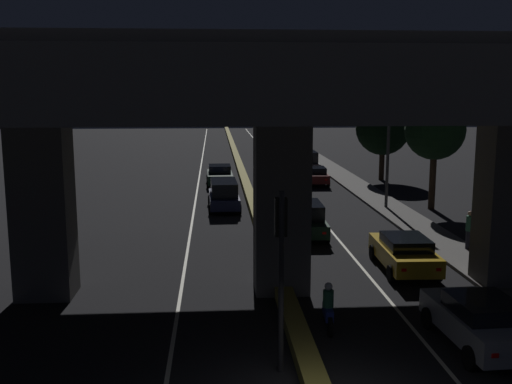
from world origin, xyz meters
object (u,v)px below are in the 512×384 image
traffic_light_left_of_median (281,249)px  car_dark_blue_lead_oncoming (224,194)px  car_dark_red_fifth (314,175)px  motorcycle_red_filtering_far (276,213)px  car_taxi_yellow_second (404,252)px  car_dark_green_second_oncoming (220,175)px  motorcycle_blue_filtering_near (328,309)px  street_lamp (383,137)px  motorcycle_black_filtering_mid (298,261)px  car_dark_blue_fourth (284,193)px  car_dark_green_third (304,219)px  car_grey_sixth (306,162)px  pedestrian_on_sidewalk (469,230)px

traffic_light_left_of_median → car_dark_blue_lead_oncoming: bearing=92.9°
car_dark_red_fifth → motorcycle_red_filtering_far: (-4.22, -13.25, -0.09)m
motorcycle_red_filtering_far → car_taxi_yellow_second: bearing=-157.7°
car_dark_green_second_oncoming → motorcycle_blue_filtering_near: size_ratio=2.33×
street_lamp → motorcycle_blue_filtering_near: 19.16m
street_lamp → car_dark_red_fifth: street_lamp is taller
car_taxi_yellow_second → motorcycle_blue_filtering_near: 6.88m
traffic_light_left_of_median → motorcycle_blue_filtering_near: (1.71, 2.52, -2.55)m
traffic_light_left_of_median → motorcycle_black_filtering_mid: (1.52, 7.57, -2.56)m
car_dark_blue_fourth → motorcycle_red_filtering_far: size_ratio=2.35×
car_dark_green_third → car_dark_blue_lead_oncoming: bearing=30.8°
traffic_light_left_of_median → street_lamp: bearing=67.7°
car_taxi_yellow_second → car_grey_sixth: size_ratio=1.12×
traffic_light_left_of_median → motorcycle_red_filtering_far: size_ratio=2.38×
car_dark_blue_lead_oncoming → motorcycle_blue_filtering_near: size_ratio=2.48×
traffic_light_left_of_median → car_dark_blue_fourth: size_ratio=1.01×
car_dark_blue_lead_oncoming → motorcycle_black_filtering_mid: (2.57, -13.14, -0.33)m
street_lamp → car_dark_green_second_oncoming: (-9.44, 9.91, -3.55)m
street_lamp → car_dark_green_third: 8.98m
car_dark_blue_fourth → car_dark_blue_lead_oncoming: 3.73m
car_dark_blue_lead_oncoming → motorcycle_blue_filtering_near: bearing=7.1°
car_dark_blue_lead_oncoming → car_dark_green_second_oncoming: (-0.14, 9.35, -0.16)m
motorcycle_black_filtering_mid → motorcycle_red_filtering_far: (0.08, 8.90, 0.03)m
car_dark_green_third → car_grey_sixth: 21.66m
motorcycle_red_filtering_far → motorcycle_blue_filtering_near: bearing=176.3°
car_dark_red_fifth → traffic_light_left_of_median: bearing=171.1°
traffic_light_left_of_median → motorcycle_blue_filtering_near: size_ratio=2.53×
traffic_light_left_of_median → car_dark_green_third: traffic_light_left_of_median is taller
street_lamp → pedestrian_on_sidewalk: size_ratio=4.27×
traffic_light_left_of_median → motorcycle_black_filtering_mid: 8.13m
motorcycle_black_filtering_mid → pedestrian_on_sidewalk: (7.94, 2.96, 0.40)m
car_grey_sixth → car_dark_green_second_oncoming: size_ratio=0.94×
car_dark_red_fifth → car_dark_blue_fourth: bearing=160.8°
motorcycle_blue_filtering_near → motorcycle_red_filtering_far: 13.94m
car_dark_blue_fourth → car_taxi_yellow_second: bearing=-168.5°
car_grey_sixth → street_lamp: bearing=-171.5°
street_lamp → car_dark_blue_lead_oncoming: 9.91m
car_dark_red_fifth → motorcycle_black_filtering_mid: 22.56m
motorcycle_blue_filtering_near → pedestrian_on_sidewalk: size_ratio=1.08×
car_dark_red_fifth → car_dark_green_second_oncoming: car_dark_green_second_oncoming is taller
car_dark_blue_lead_oncoming → traffic_light_left_of_median: bearing=1.4°
car_grey_sixth → car_dark_blue_fourth: bearing=166.3°
traffic_light_left_of_median → car_dark_green_second_oncoming: (-1.20, 30.06, -2.40)m
car_dark_green_second_oncoming → motorcycle_blue_filtering_near: 27.69m
street_lamp → car_dark_blue_fourth: size_ratio=1.58×
pedestrian_on_sidewalk → car_dark_blue_lead_oncoming: bearing=135.9°
car_dark_green_third → pedestrian_on_sidewalk: bearing=-115.6°
motorcycle_black_filtering_mid → traffic_light_left_of_median: bearing=166.2°
car_dark_green_third → motorcycle_blue_filtering_near: 11.51m
motorcycle_blue_filtering_near → pedestrian_on_sidewalk: bearing=-39.9°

